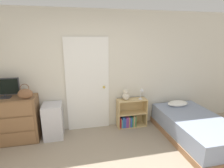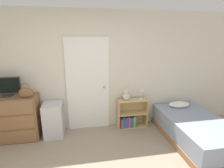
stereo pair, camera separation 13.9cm
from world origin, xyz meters
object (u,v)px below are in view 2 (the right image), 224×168
object	(u,v)px
storage_bin	(54,120)
bed	(195,129)
bookshelf	(130,116)
handbag	(26,92)
dresser	(11,118)
teddy_bear	(126,95)
tv	(6,86)
desk_lamp	(142,92)

from	to	relation	value
storage_bin	bed	distance (m)	2.87
storage_bin	bookshelf	bearing A→B (deg)	3.04
handbag	bed	world-z (taller)	handbag
handbag	dresser	bearing A→B (deg)	162.03
bookshelf	bed	world-z (taller)	bookshelf
teddy_bear	bed	xyz separation A→B (m)	(1.22, -0.77, -0.52)
dresser	handbag	size ratio (longest dim) A/B	3.75
dresser	bookshelf	bearing A→B (deg)	2.07
dresser	tv	world-z (taller)	tv
tv	teddy_bear	distance (m)	2.40
storage_bin	desk_lamp	world-z (taller)	desk_lamp
handbag	teddy_bear	size ratio (longest dim) A/B	1.15
desk_lamp	bed	distance (m)	1.28
bookshelf	teddy_bear	bearing A→B (deg)	-178.97
storage_bin	bookshelf	size ratio (longest dim) A/B	1.06
dresser	storage_bin	size ratio (longest dim) A/B	1.52
bed	teddy_bear	bearing A→B (deg)	147.78
handbag	bed	xyz separation A→B (m)	(3.20, -0.56, -0.77)
desk_lamp	tv	bearing A→B (deg)	-179.47
bed	tv	bearing A→B (deg)	168.82
dresser	tv	distance (m)	0.65
dresser	bed	size ratio (longest dim) A/B	0.59
desk_lamp	bookshelf	bearing A→B (deg)	171.34
desk_lamp	bed	size ratio (longest dim) A/B	0.13
bookshelf	desk_lamp	distance (m)	0.62
tv	handbag	bearing A→B (deg)	-21.18
tv	bed	distance (m)	3.77
dresser	tv	bearing A→B (deg)	102.41
handbag	bed	bearing A→B (deg)	-9.89
bed	handbag	bearing A→B (deg)	170.11
bookshelf	tv	bearing A→B (deg)	-178.55
tv	desk_lamp	size ratio (longest dim) A/B	2.22
desk_lamp	dresser	bearing A→B (deg)	-178.91
handbag	desk_lamp	size ratio (longest dim) A/B	1.17
bookshelf	desk_lamp	bearing A→B (deg)	-8.66
handbag	storage_bin	bearing A→B (deg)	16.77
dresser	teddy_bear	distance (m)	2.39
bed	storage_bin	bearing A→B (deg)	166.18
dresser	storage_bin	xyz separation A→B (m)	(0.81, 0.00, -0.10)
tv	bookshelf	size ratio (longest dim) A/B	0.81
dresser	handbag	world-z (taller)	handbag
dresser	storage_bin	world-z (taller)	dresser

